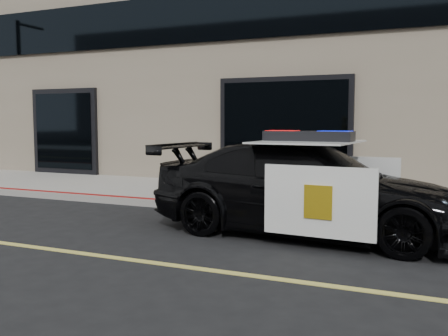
% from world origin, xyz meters
% --- Properties ---
extents(ground, '(120.00, 120.00, 0.00)m').
position_xyz_m(ground, '(0.00, 0.00, 0.00)').
color(ground, black).
rests_on(ground, ground).
extents(sidewalk_n, '(60.00, 3.50, 0.15)m').
position_xyz_m(sidewalk_n, '(0.00, 5.25, 0.07)').
color(sidewalk_n, gray).
rests_on(sidewalk_n, ground).
extents(police_car, '(2.59, 5.17, 1.62)m').
position_xyz_m(police_car, '(0.77, 2.34, 0.72)').
color(police_car, black).
rests_on(police_car, ground).
extents(fire_hydrant, '(0.33, 0.45, 0.72)m').
position_xyz_m(fire_hydrant, '(-1.93, 4.38, 0.49)').
color(fire_hydrant, beige).
rests_on(fire_hydrant, sidewalk_n).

